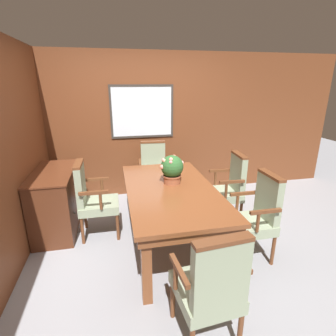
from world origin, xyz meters
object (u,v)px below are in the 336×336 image
Objects in this scene: sideboard_cabinet at (57,201)px; chair_head_far at (154,170)px; chair_right_far at (228,186)px; chair_right_near at (256,214)px; potted_plant at (172,169)px; chair_head_near at (211,285)px; dining_table at (171,195)px; chair_left_far at (92,197)px.

chair_head_far is at bearing 24.16° from sideboard_cabinet.
chair_right_far is 0.85m from chair_right_near.
chair_right_far is 1.00× the size of chair_head_far.
chair_right_near is 1.10m from potted_plant.
chair_head_near is at bearing -54.85° from sideboard_cabinet.
potted_plant is at bearing -83.95° from chair_head_far.
chair_head_near reaches higher than dining_table.
dining_table is 1.90× the size of chair_head_far.
chair_right_far is at bearing -41.09° from chair_head_far.
sideboard_cabinet is (-2.37, 0.28, -0.12)m from chair_right_far.
chair_left_far is (-1.88, 0.01, 0.00)m from chair_right_far.
potted_plant reaches higher than chair_right_near.
chair_head_far is 2.88× the size of potted_plant.
sideboard_cabinet is at bearing 154.46° from dining_table.
chair_right_near and chair_head_near have the same top height.
chair_head_far is at bearing -95.36° from chair_head_near.
chair_right_far is 2.88× the size of potted_plant.
chair_left_far is 1.11m from potted_plant.
chair_left_far is 1.00× the size of chair_head_near.
chair_right_far is 1.31m from chair_head_far.
potted_plant is 1.67m from sideboard_cabinet.
chair_left_far is (-1.83, 0.86, 0.00)m from chair_right_near.
chair_head_near is 0.92× the size of sideboard_cabinet.
chair_right_near is (-0.05, -0.85, 0.00)m from chair_right_far.
chair_right_near is 1.00× the size of chair_left_far.
chair_right_far reaches higher than sideboard_cabinet.
chair_right_far reaches higher than dining_table.
chair_right_far is 1.00m from potted_plant.
chair_right_far is at bearing -89.90° from chair_left_far.
chair_right_far is 1.00× the size of chair_right_near.
chair_head_near is 2.88× the size of potted_plant.
chair_left_far is at bearing -28.17° from sideboard_cabinet.
dining_table is 1.90× the size of chair_right_far.
dining_table is at bearing -108.06° from potted_plant.
chair_right_near is 1.28m from chair_head_near.
chair_left_far is at bearing -86.28° from chair_right_far.
chair_left_far reaches higher than dining_table.
chair_head_far reaches higher than sideboard_cabinet.
chair_right_near is at bearing -26.20° from dining_table.
chair_left_far is 1.00× the size of chair_head_far.
chair_head_near is at bearing -23.83° from chair_right_far.
sideboard_cabinet is at bearing -59.99° from chair_head_near.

